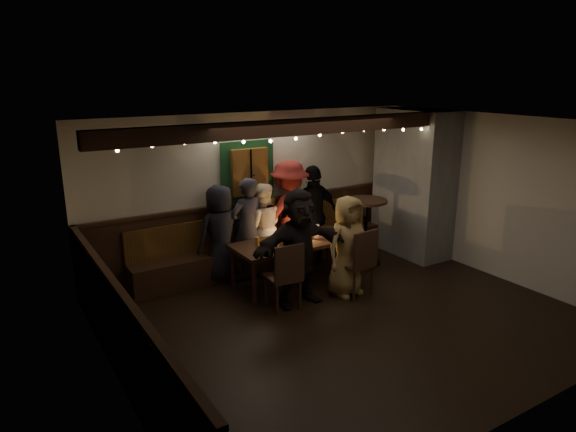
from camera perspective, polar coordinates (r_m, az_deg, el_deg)
room at (r=8.42m, az=6.49°, el=0.86°), size 6.02×5.01×2.62m
dining_table at (r=7.96m, az=0.76°, el=-3.18°), size 1.96×0.84×0.85m
chair_near_left at (r=7.10m, az=-0.24°, el=-6.32°), size 0.48×0.48×0.98m
chair_near_right at (r=7.60m, az=7.98°, el=-4.76°), size 0.51×0.51×1.03m
chair_end at (r=8.64m, az=7.69°, el=-2.94°), size 0.44×0.44×0.84m
high_top at (r=8.91m, az=8.61°, el=-0.78°), size 0.71×0.71×1.13m
person_a at (r=8.12m, az=-7.53°, el=-1.93°), size 0.82×0.60×1.55m
person_b at (r=8.22m, az=-4.55°, el=-1.32°), size 0.64×0.46×1.63m
person_c at (r=8.49m, az=-2.88°, el=-1.27°), size 0.88×0.79×1.48m
person_d at (r=8.70m, az=0.14°, el=0.29°), size 1.22×0.77×1.81m
person_e at (r=8.82m, az=2.88°, el=0.15°), size 1.03×0.49×1.71m
person_f at (r=7.20m, az=1.22°, el=-3.51°), size 1.58×0.52×1.69m
person_g at (r=7.58m, az=6.60°, el=-3.34°), size 0.79×0.56×1.51m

